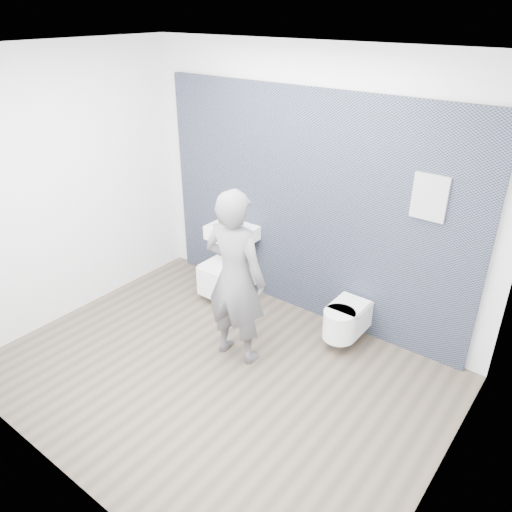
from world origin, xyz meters
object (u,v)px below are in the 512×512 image
Objects in this scene: washbasin at (232,232)px; toilet_square at (227,274)px; visitor at (235,278)px; toilet_rounded at (345,320)px.

washbasin reaches higher than toilet_square.
toilet_square is (0.00, -0.10, -0.49)m from washbasin.
visitor reaches higher than toilet_square.
toilet_rounded is (1.52, 0.01, -0.01)m from toilet_square.
toilet_rounded is at bearing 0.48° from toilet_square.
washbasin is 1.18m from visitor.
toilet_square is at bearing -50.05° from visitor.
toilet_rounded is 0.33× the size of visitor.
visitor is (-0.74, -0.80, 0.58)m from toilet_rounded.
toilet_square is 1.24m from visitor.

